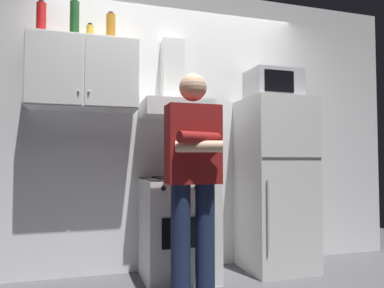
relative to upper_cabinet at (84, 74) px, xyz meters
name	(u,v)px	position (x,y,z in m)	size (l,w,h in m)	color
ground_plane	(192,288)	(0.85, -0.37, -1.75)	(7.00, 7.00, 0.00)	#4C4C51
back_wall_tiled	(174,126)	(0.85, 0.23, -0.40)	(4.80, 0.10, 2.70)	white
upper_cabinet	(84,74)	(0.00, 0.00, 0.00)	(0.90, 0.37, 0.60)	silver
stove_oven	(178,228)	(0.80, -0.13, -1.32)	(0.60, 0.62, 0.87)	white
range_hood	(175,97)	(0.80, 0.00, -0.15)	(0.60, 0.44, 0.75)	white
refrigerator	(275,183)	(1.75, -0.12, -0.95)	(0.60, 0.62, 1.60)	silver
microwave	(273,85)	(1.75, -0.11, -0.01)	(0.48, 0.37, 0.28)	#B7BABF
person_standing	(193,177)	(0.75, -0.73, -0.85)	(0.38, 0.33, 1.64)	#192342
cooking_pot	(197,170)	(0.93, -0.24, -0.81)	(0.30, 0.20, 0.13)	#B7BABF
bottle_liquor_amber	(111,28)	(0.22, 0.03, 0.43)	(0.08, 0.08, 0.28)	#B7721E
bottle_wine_green	(75,20)	(-0.08, 0.00, 0.46)	(0.08, 0.08, 0.34)	#19471E
bottle_soda_red	(41,19)	(-0.34, 0.01, 0.44)	(0.08, 0.08, 0.30)	red
bottle_spice_jar	(90,33)	(0.05, 0.03, 0.37)	(0.06, 0.06, 0.16)	gold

